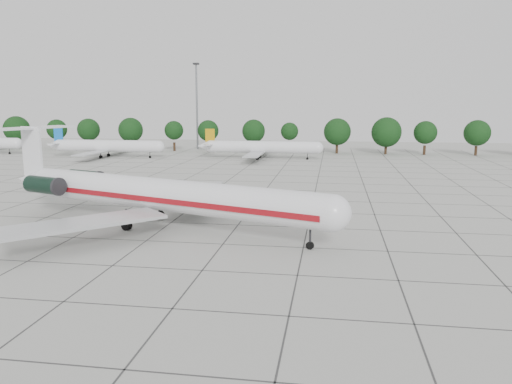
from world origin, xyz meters
TOP-DOWN VIEW (x-y plane):
  - ground at (0.00, 0.00)m, footprint 260.00×260.00m
  - apron_joints at (0.00, 15.00)m, footprint 170.00×170.00m
  - main_airliner at (-10.12, -1.74)m, footprint 45.07×34.27m
  - bg_airliner_b at (-46.65, 65.57)m, footprint 28.24×27.20m
  - bg_airliner_c at (-6.98, 68.42)m, footprint 28.24×27.20m
  - tree_line at (-11.68, 85.00)m, footprint 249.86×8.44m
  - floodlight_mast at (-30.00, 92.00)m, footprint 1.60×1.60m

SIDE VIEW (x-z plane):
  - ground at x=0.00m, z-range 0.00..0.00m
  - apron_joints at x=0.00m, z-range 0.00..0.02m
  - bg_airliner_b at x=-46.65m, z-range -0.79..6.61m
  - bg_airliner_c at x=-6.98m, z-range -0.79..6.61m
  - main_airliner at x=-10.12m, z-range -1.59..9.26m
  - tree_line at x=-11.68m, z-range 0.87..11.09m
  - floodlight_mast at x=-30.00m, z-range 1.56..27.01m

